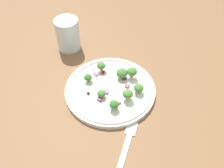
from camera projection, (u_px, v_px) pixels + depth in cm
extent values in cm
cube|color=brown|center=(107.00, 88.00, 70.41)|extent=(180.00, 180.00, 2.00)
cylinder|color=white|center=(112.00, 89.00, 67.90)|extent=(23.20, 23.20, 1.20)
torus|color=white|center=(112.00, 88.00, 67.45)|extent=(22.35, 22.35, 1.00)
cylinder|color=white|center=(112.00, 88.00, 67.38)|extent=(13.46, 13.46, 0.20)
cylinder|color=#9EC684|center=(88.00, 80.00, 68.39)|extent=(0.78, 0.78, 0.78)
ellipsoid|color=#386B2D|center=(88.00, 77.00, 67.69)|extent=(2.09, 2.09, 1.57)
cylinder|color=#8EB77A|center=(132.00, 75.00, 69.02)|extent=(0.99, 0.99, 0.99)
ellipsoid|color=#477A38|center=(132.00, 72.00, 68.14)|extent=(2.65, 2.65, 1.99)
cylinder|color=#ADD18E|center=(138.00, 91.00, 66.01)|extent=(0.92, 0.92, 0.92)
ellipsoid|color=#477A38|center=(139.00, 88.00, 65.20)|extent=(2.45, 2.45, 1.84)
cylinder|color=#8EB77A|center=(100.00, 69.00, 70.70)|extent=(0.88, 0.88, 0.88)
ellipsoid|color=#477A38|center=(100.00, 66.00, 69.92)|extent=(2.34, 2.34, 1.75)
cylinder|color=#9EC684|center=(114.00, 107.00, 62.37)|extent=(0.86, 0.86, 0.86)
ellipsoid|color=#386B2D|center=(114.00, 104.00, 61.61)|extent=(2.30, 2.30, 1.72)
cylinder|color=#9EC684|center=(122.00, 76.00, 69.33)|extent=(1.10, 1.10, 1.10)
ellipsoid|color=#477A38|center=(122.00, 73.00, 68.35)|extent=(2.93, 2.93, 2.20)
cylinder|color=#ADD18E|center=(128.00, 97.00, 64.10)|extent=(0.97, 0.97, 0.97)
ellipsoid|color=#4C843D|center=(128.00, 94.00, 63.24)|extent=(2.59, 2.59, 1.94)
cylinder|color=#9EC684|center=(102.00, 96.00, 65.01)|extent=(0.81, 0.81, 0.81)
ellipsoid|color=#477A38|center=(102.00, 94.00, 64.29)|extent=(2.15, 2.15, 1.62)
sphere|color=maroon|center=(115.00, 105.00, 62.69)|extent=(0.72, 0.72, 0.72)
sphere|color=#4C0A14|center=(88.00, 93.00, 65.59)|extent=(0.78, 0.78, 0.78)
sphere|color=maroon|center=(102.00, 72.00, 70.05)|extent=(0.93, 0.93, 0.93)
cube|color=#A35B93|center=(106.00, 91.00, 66.05)|extent=(1.73, 1.79, 0.48)
cube|color=#843D75|center=(124.00, 79.00, 69.11)|extent=(1.17, 0.85, 0.32)
cube|color=#A35B93|center=(117.00, 103.00, 63.52)|extent=(1.38, 0.87, 0.40)
cube|color=#A35B93|center=(96.00, 74.00, 70.24)|extent=(1.25, 1.47, 0.49)
cube|color=#934C84|center=(127.00, 86.00, 67.30)|extent=(1.50, 1.48, 0.39)
cube|color=#843D75|center=(100.00, 99.00, 64.17)|extent=(1.49, 1.52, 0.53)
cube|color=silver|center=(121.00, 165.00, 54.46)|extent=(10.19, 12.55, 0.50)
cube|color=silver|center=(132.00, 128.00, 60.43)|extent=(4.11, 4.31, 0.50)
cylinder|color=silver|center=(68.00, 34.00, 76.61)|extent=(6.85, 6.85, 9.62)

